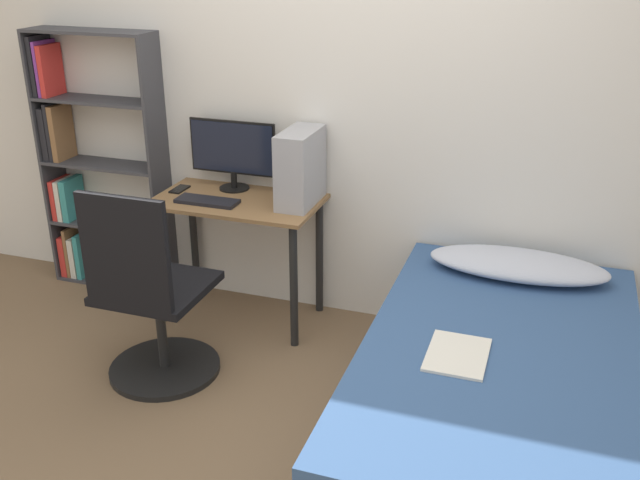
{
  "coord_description": "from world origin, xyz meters",
  "views": [
    {
      "loc": [
        1.1,
        -2.22,
        2.07
      ],
      "look_at": [
        0.09,
        0.71,
        0.75
      ],
      "focal_mm": 40.0,
      "sensor_mm": 36.0,
      "label": 1
    }
  ],
  "objects": [
    {
      "name": "desk",
      "position": [
        -0.55,
        1.15,
        0.59
      ],
      "size": [
        0.92,
        0.52,
        0.73
      ],
      "color": "brown",
      "rests_on": "ground_plane"
    },
    {
      "name": "pc_tower",
      "position": [
        -0.19,
        1.2,
        0.93
      ],
      "size": [
        0.17,
        0.37,
        0.41
      ],
      "color": "#99999E",
      "rests_on": "desk"
    },
    {
      "name": "phone",
      "position": [
        -0.93,
        1.18,
        0.74
      ],
      "size": [
        0.07,
        0.14,
        0.01
      ],
      "color": "black",
      "rests_on": "desk"
    },
    {
      "name": "ground_plane",
      "position": [
        0.0,
        0.0,
        0.0
      ],
      "size": [
        14.0,
        14.0,
        0.0
      ],
      "primitive_type": "plane",
      "color": "brown"
    },
    {
      "name": "monitor",
      "position": [
        -0.64,
        1.31,
        0.95
      ],
      "size": [
        0.52,
        0.17,
        0.4
      ],
      "color": "black",
      "rests_on": "desk"
    },
    {
      "name": "pillow",
      "position": [
        0.98,
        1.15,
        0.56
      ],
      "size": [
        0.88,
        0.36,
        0.11
      ],
      "color": "#B2B7C6",
      "rests_on": "bed"
    },
    {
      "name": "keyboard",
      "position": [
        -0.68,
        1.04,
        0.74
      ],
      "size": [
        0.35,
        0.13,
        0.02
      ],
      "color": "black",
      "rests_on": "desk"
    },
    {
      "name": "wall_back",
      "position": [
        0.0,
        1.43,
        1.25
      ],
      "size": [
        8.0,
        0.05,
        2.5
      ],
      "color": "silver",
      "rests_on": "ground_plane"
    },
    {
      "name": "office_chair",
      "position": [
        -0.68,
        0.41,
        0.4
      ],
      "size": [
        0.57,
        0.57,
        1.03
      ],
      "color": "black",
      "rests_on": "ground_plane"
    },
    {
      "name": "bed",
      "position": [
        0.98,
        0.42,
        0.25
      ],
      "size": [
        1.16,
        1.97,
        0.51
      ],
      "color": "#4C3D2D",
      "rests_on": "ground_plane"
    },
    {
      "name": "bookshelf",
      "position": [
        -1.65,
        1.3,
        0.75
      ],
      "size": [
        0.79,
        0.22,
        1.59
      ],
      "color": "#38383D",
      "rests_on": "ground_plane"
    },
    {
      "name": "magazine",
      "position": [
        0.82,
        0.29,
        0.51
      ],
      "size": [
        0.24,
        0.32,
        0.01
      ],
      "color": "silver",
      "rests_on": "bed"
    }
  ]
}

